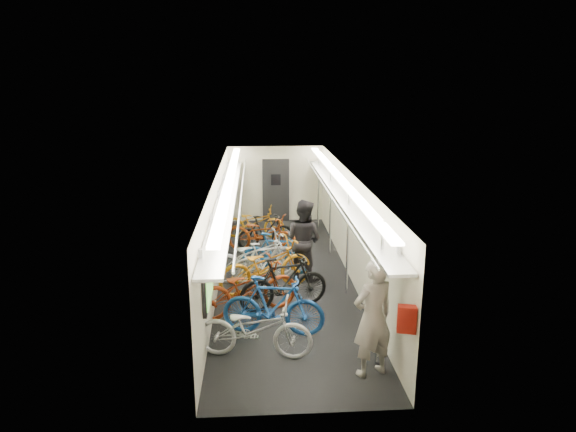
{
  "coord_description": "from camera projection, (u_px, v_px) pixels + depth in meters",
  "views": [
    {
      "loc": [
        -0.65,
        -11.06,
        4.43
      ],
      "look_at": [
        0.15,
        1.19,
        1.15
      ],
      "focal_mm": 32.0,
      "sensor_mm": 36.0,
      "label": 1
    }
  ],
  "objects": [
    {
      "name": "bicycle_6",
      "position": [
        255.0,
        257.0,
        11.61
      ],
      "size": [
        2.2,
        1.33,
        1.09
      ],
      "primitive_type": "imported",
      "rotation": [
        0.0,
        0.0,
        1.89
      ],
      "color": "#B0B1B5",
      "rests_on": "ground"
    },
    {
      "name": "train_car_shell",
      "position": [
        268.0,
        201.0,
        12.08
      ],
      "size": [
        10.0,
        10.0,
        10.0
      ],
      "color": "black",
      "rests_on": "ground"
    },
    {
      "name": "bicycle_2",
      "position": [
        247.0,
        288.0,
        9.88
      ],
      "size": [
        2.18,
        1.41,
        1.08
      ],
      "primitive_type": "imported",
      "rotation": [
        0.0,
        0.0,
        1.94
      ],
      "color": "maroon",
      "rests_on": "ground"
    },
    {
      "name": "bicycle_4",
      "position": [
        266.0,
        266.0,
        10.98
      ],
      "size": [
        2.27,
        1.53,
        1.13
      ],
      "primitive_type": "imported",
      "rotation": [
        0.0,
        0.0,
        1.97
      ],
      "color": "#C27212",
      "rests_on": "ground"
    },
    {
      "name": "bicycle_10",
      "position": [
        254.0,
        222.0,
        14.72
      ],
      "size": [
        1.81,
        0.82,
        0.92
      ],
      "primitive_type": "imported",
      "rotation": [
        0.0,
        0.0,
        1.45
      ],
      "color": "#BB7611",
      "rests_on": "ground"
    },
    {
      "name": "bicycle_5",
      "position": [
        265.0,
        261.0,
        11.54
      ],
      "size": [
        1.6,
        0.86,
        0.93
      ],
      "primitive_type": "imported",
      "rotation": [
        0.0,
        0.0,
        1.86
      ],
      "color": "silver",
      "rests_on": "ground"
    },
    {
      "name": "bicycle_0",
      "position": [
        255.0,
        329.0,
        8.35
      ],
      "size": [
        1.99,
        0.97,
        1.0
      ],
      "primitive_type": "imported",
      "rotation": [
        0.0,
        0.0,
        1.4
      ],
      "color": "#A8A7AC",
      "rests_on": "ground"
    },
    {
      "name": "passenger_near",
      "position": [
        373.0,
        318.0,
        7.73
      ],
      "size": [
        0.81,
        0.68,
        1.9
      ],
      "primitive_type": "imported",
      "rotation": [
        0.0,
        0.0,
        3.54
      ],
      "color": "gray",
      "rests_on": "ground"
    },
    {
      "name": "bicycle_8",
      "position": [
        262.0,
        234.0,
        13.36
      ],
      "size": [
        2.11,
        1.45,
        1.05
      ],
      "primitive_type": "imported",
      "rotation": [
        0.0,
        0.0,
        1.15
      ],
      "color": "maroon",
      "rests_on": "ground"
    },
    {
      "name": "passenger_mid",
      "position": [
        304.0,
        239.0,
        11.59
      ],
      "size": [
        1.14,
        1.1,
        1.85
      ],
      "primitive_type": "imported",
      "rotation": [
        0.0,
        0.0,
        2.48
      ],
      "color": "black",
      "rests_on": "ground"
    },
    {
      "name": "bicycle_9",
      "position": [
        265.0,
        232.0,
        13.76
      ],
      "size": [
        1.62,
        0.86,
        0.94
      ],
      "primitive_type": "imported",
      "rotation": [
        0.0,
        0.0,
        1.86
      ],
      "color": "black",
      "rests_on": "ground"
    },
    {
      "name": "bicycle_7",
      "position": [
        276.0,
        253.0,
        11.99
      ],
      "size": [
        1.69,
        0.83,
        0.98
      ],
      "primitive_type": "imported",
      "rotation": [
        0.0,
        0.0,
        1.34
      ],
      "color": "#185190",
      "rests_on": "ground"
    },
    {
      "name": "backpack",
      "position": [
        407.0,
        319.0,
        6.96
      ],
      "size": [
        0.29,
        0.2,
        0.38
      ],
      "primitive_type": "cube",
      "rotation": [
        0.0,
        0.0,
        -0.25
      ],
      "color": "#B41D12",
      "rests_on": "passenger_near"
    },
    {
      "name": "bicycle_3",
      "position": [
        284.0,
        283.0,
        10.09
      ],
      "size": [
        1.91,
        1.03,
        1.1
      ],
      "primitive_type": "imported",
      "rotation": [
        0.0,
        0.0,
        1.87
      ],
      "color": "black",
      "rests_on": "ground"
    },
    {
      "name": "bicycle_1",
      "position": [
        273.0,
        306.0,
        9.07
      ],
      "size": [
        1.9,
        0.85,
        1.1
      ],
      "primitive_type": "imported",
      "rotation": [
        0.0,
        0.0,
        1.38
      ],
      "color": "navy",
      "rests_on": "ground"
    }
  ]
}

